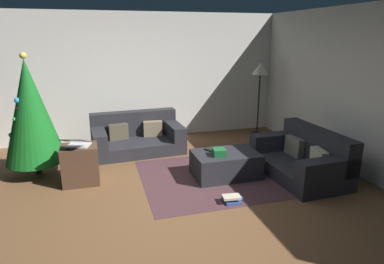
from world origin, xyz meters
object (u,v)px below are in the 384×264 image
(couch_right, at_px, (304,159))
(ottoman, at_px, (225,164))
(gift_box, at_px, (219,152))
(laptop, at_px, (77,144))
(side_table, at_px, (80,164))
(corner_lamp, at_px, (260,74))
(book_stack, at_px, (232,199))
(couch_left, at_px, (137,137))
(tv_remote, at_px, (209,150))
(christmas_tree, at_px, (31,112))

(couch_right, relative_size, ottoman, 1.59)
(gift_box, relative_size, laptop, 0.40)
(side_table, relative_size, corner_lamp, 0.37)
(side_table, distance_m, book_stack, 2.29)
(couch_left, distance_m, book_stack, 2.65)
(couch_right, bearing_deg, laptop, 77.54)
(laptop, bearing_deg, ottoman, -8.01)
(tv_remote, bearing_deg, christmas_tree, 134.58)
(laptop, bearing_deg, couch_right, -10.38)
(couch_left, distance_m, christmas_tree, 1.96)
(book_stack, bearing_deg, christmas_tree, 146.10)
(couch_right, bearing_deg, gift_box, 78.66)
(couch_left, distance_m, gift_box, 2.02)
(side_table, height_order, corner_lamp, corner_lamp)
(couch_left, relative_size, book_stack, 6.16)
(christmas_tree, relative_size, corner_lamp, 1.21)
(book_stack, bearing_deg, ottoman, 74.38)
(side_table, bearing_deg, ottoman, -9.68)
(couch_left, bearing_deg, tv_remote, 119.53)
(couch_right, xyz_separation_m, laptop, (-3.38, 0.62, 0.36))
(side_table, bearing_deg, gift_box, -12.89)
(couch_right, relative_size, gift_box, 8.04)
(book_stack, xyz_separation_m, corner_lamp, (1.78, 2.82, 1.28))
(ottoman, bearing_deg, couch_left, 125.86)
(ottoman, distance_m, gift_box, 0.30)
(couch_left, relative_size, laptop, 3.44)
(laptop, distance_m, book_stack, 2.34)
(laptop, bearing_deg, gift_box, -11.11)
(christmas_tree, distance_m, laptop, 0.97)
(couch_right, xyz_separation_m, ottoman, (-1.19, 0.31, -0.08))
(ottoman, relative_size, gift_box, 5.07)
(christmas_tree, bearing_deg, couch_left, 23.20)
(gift_box, height_order, tv_remote, gift_box)
(tv_remote, xyz_separation_m, book_stack, (-0.01, -1.00, -0.35))
(couch_left, xyz_separation_m, laptop, (-1.01, -1.33, 0.37))
(gift_box, height_order, christmas_tree, christmas_tree)
(tv_remote, distance_m, side_table, 1.96)
(laptop, xyz_separation_m, book_stack, (1.96, -1.14, -0.59))
(corner_lamp, bearing_deg, tv_remote, -134.19)
(laptop, bearing_deg, tv_remote, -4.32)
(ottoman, distance_m, tv_remote, 0.34)
(couch_left, relative_size, side_table, 2.95)
(ottoman, bearing_deg, christmas_tree, 162.08)
(couch_left, relative_size, corner_lamp, 1.09)
(tv_remote, height_order, corner_lamp, corner_lamp)
(side_table, bearing_deg, corner_lamp, 23.43)
(ottoman, relative_size, side_table, 1.73)
(gift_box, bearing_deg, corner_lamp, 50.80)
(corner_lamp, bearing_deg, laptop, -155.88)
(tv_remote, bearing_deg, book_stack, -119.78)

